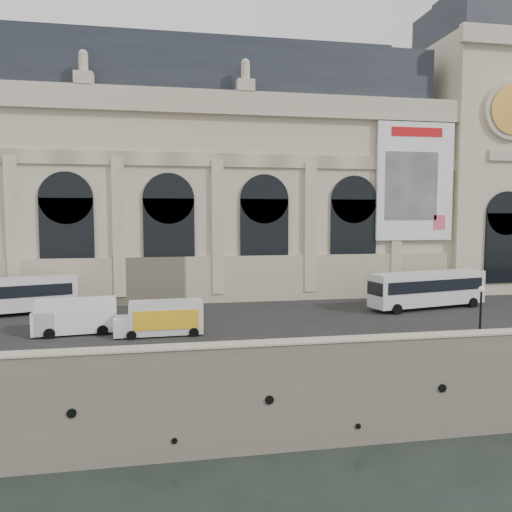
{
  "coord_description": "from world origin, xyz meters",
  "views": [
    {
      "loc": [
        -4.34,
        -30.23,
        15.38
      ],
      "look_at": [
        5.12,
        22.0,
        10.93
      ],
      "focal_mm": 35.0,
      "sensor_mm": 36.0,
      "label": 1
    }
  ],
  "objects": [
    {
      "name": "ground",
      "position": [
        0.0,
        0.0,
        0.0
      ],
      "size": [
        260.0,
        260.0,
        0.0
      ],
      "primitive_type": "plane",
      "color": "black",
      "rests_on": "ground"
    },
    {
      "name": "quay",
      "position": [
        0.0,
        35.0,
        3.0
      ],
      "size": [
        160.0,
        70.0,
        6.0
      ],
      "primitive_type": "cube",
      "color": "#776B5C",
      "rests_on": "ground"
    },
    {
      "name": "street",
      "position": [
        0.0,
        14.0,
        6.03
      ],
      "size": [
        160.0,
        24.0,
        0.06
      ],
      "primitive_type": "cube",
      "color": "#2D2D2D",
      "rests_on": "quay"
    },
    {
      "name": "parapet",
      "position": [
        0.0,
        0.6,
        6.62
      ],
      "size": [
        160.0,
        1.4,
        1.21
      ],
      "color": "#776B5C",
      "rests_on": "quay"
    },
    {
      "name": "museum",
      "position": [
        -5.98,
        30.86,
        19.72
      ],
      "size": [
        69.0,
        18.7,
        29.1
      ],
      "color": "beige",
      "rests_on": "quay"
    },
    {
      "name": "clock_pavilion",
      "position": [
        34.0,
        27.93,
        23.42
      ],
      "size": [
        13.0,
        14.72,
        36.7
      ],
      "color": "beige",
      "rests_on": "quay"
    },
    {
      "name": "bus_left",
      "position": [
        -18.72,
        18.59,
        7.97
      ],
      "size": [
        12.12,
        5.7,
        3.51
      ],
      "color": "silver",
      "rests_on": "quay"
    },
    {
      "name": "bus_right",
      "position": [
        21.1,
        14.88,
        8.06
      ],
      "size": [
        12.73,
        5.09,
        3.67
      ],
      "color": "silver",
      "rests_on": "quay"
    },
    {
      "name": "van_c",
      "position": [
        -11.69,
        10.08,
        7.41
      ],
      "size": [
        6.43,
        3.11,
        2.76
      ],
      "color": "white",
      "rests_on": "quay"
    },
    {
      "name": "box_truck",
      "position": [
        -4.8,
        8.45,
        7.35
      ],
      "size": [
        6.74,
        2.57,
        2.69
      ],
      "color": "silver",
      "rests_on": "quay"
    },
    {
      "name": "lamp_right",
      "position": [
        18.55,
        2.67,
        8.03
      ],
      "size": [
        0.42,
        0.42,
        4.08
      ],
      "color": "black",
      "rests_on": "quay"
    }
  ]
}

